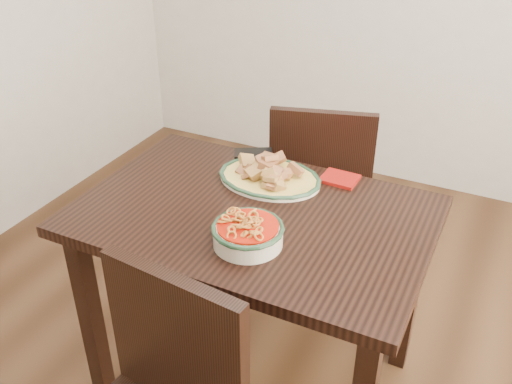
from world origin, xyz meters
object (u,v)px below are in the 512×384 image
at_px(chair_far, 321,185).
at_px(fish_plate, 270,170).
at_px(smartphone, 253,153).
at_px(dining_table, 253,238).
at_px(noodle_bowl, 248,232).

distance_m(chair_far, fish_plate, 0.55).
bearing_deg(smartphone, dining_table, -92.22).
bearing_deg(fish_plate, dining_table, -80.08).
distance_m(noodle_bowl, smartphone, 0.58).
distance_m(dining_table, chair_far, 0.68).
bearing_deg(dining_table, fish_plate, 99.92).
xyz_separation_m(chair_far, fish_plate, (-0.03, -0.46, 0.30)).
bearing_deg(chair_far, smartphone, 44.06).
height_order(fish_plate, noodle_bowl, fish_plate).
bearing_deg(dining_table, chair_far, 90.09).
bearing_deg(chair_far, dining_table, 74.31).
height_order(dining_table, chair_far, chair_far).
xyz_separation_m(dining_table, smartphone, (-0.18, 0.36, 0.11)).
relative_size(fish_plate, smartphone, 2.51).
distance_m(dining_table, noodle_bowl, 0.23).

